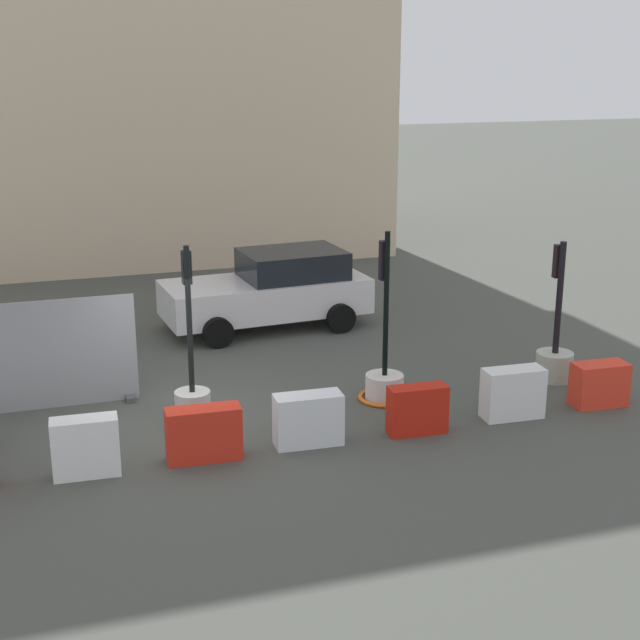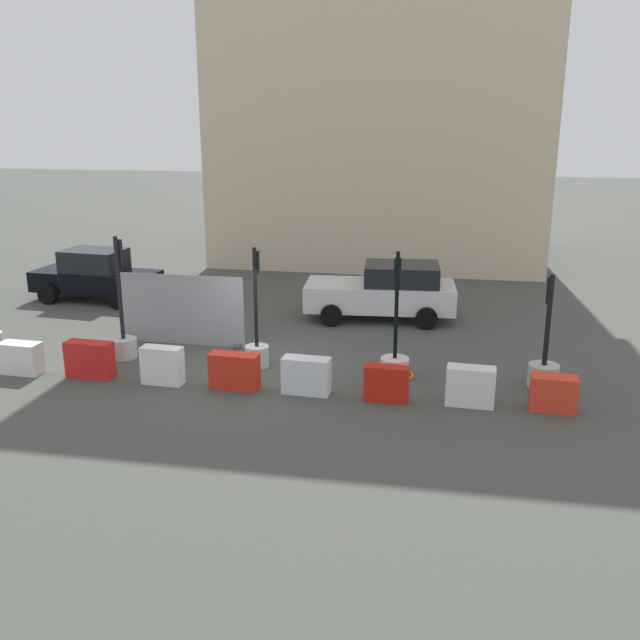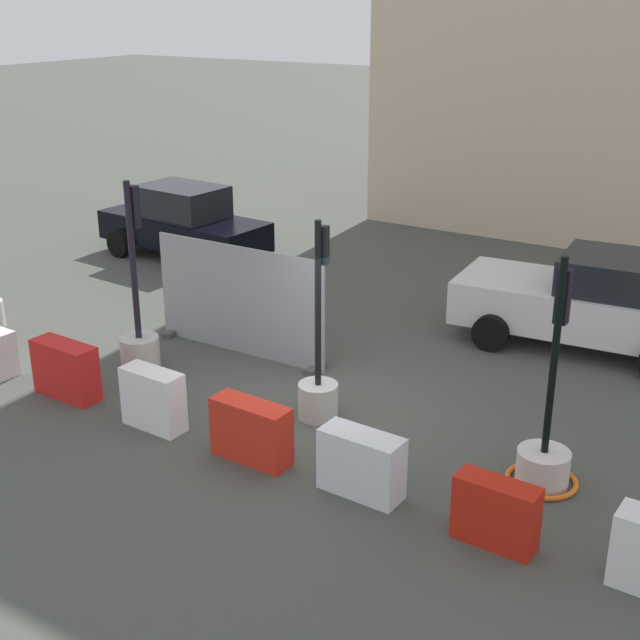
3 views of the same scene
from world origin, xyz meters
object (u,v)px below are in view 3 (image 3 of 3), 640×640
object	(u,v)px
traffic_light_1	(139,332)
car_black_sedan	(183,223)
traffic_light_2	(318,383)
car_white_van	(596,301)
construction_barrier_2	(66,370)
traffic_light_3	(544,453)
construction_barrier_5	(361,464)
construction_barrier_6	(496,513)
construction_barrier_3	(153,399)
construction_barrier_4	(251,431)

from	to	relation	value
traffic_light_1	car_black_sedan	xyz separation A→B (m)	(-3.57, 5.38, 0.23)
traffic_light_2	car_white_van	distance (m)	5.68
construction_barrier_2	car_black_sedan	bearing A→B (deg)	116.38
traffic_light_3	construction_barrier_2	world-z (taller)	traffic_light_3
construction_barrier_2	construction_barrier_5	distance (m)	5.34
traffic_light_1	construction_barrier_6	bearing A→B (deg)	-13.18
construction_barrier_3	construction_barrier_6	bearing A→B (deg)	-0.85
traffic_light_2	car_black_sedan	bearing A→B (deg)	143.08
construction_barrier_3	construction_barrier_6	size ratio (longest dim) A/B	1.00
construction_barrier_3	traffic_light_3	bearing A→B (deg)	15.69
car_black_sedan	construction_barrier_5	bearing A→B (deg)	-38.25
traffic_light_1	car_white_van	xyz separation A→B (m)	(6.34, 4.96, 0.25)
traffic_light_2	traffic_light_1	bearing A→B (deg)	179.84
traffic_light_3	car_white_van	xyz separation A→B (m)	(-0.74, 5.02, 0.43)
car_white_van	traffic_light_1	bearing A→B (deg)	-142.01
construction_barrier_4	construction_barrier_6	world-z (taller)	construction_barrier_4
construction_barrier_2	construction_barrier_4	size ratio (longest dim) A/B	1.00
traffic_light_1	construction_barrier_6	distance (m)	7.22
traffic_light_2	construction_barrier_2	world-z (taller)	traffic_light_2
traffic_light_1	construction_barrier_4	distance (m)	3.84
traffic_light_2	traffic_light_3	size ratio (longest dim) A/B	0.99
car_black_sedan	car_white_van	world-z (taller)	car_black_sedan
construction_barrier_2	construction_barrier_5	size ratio (longest dim) A/B	1.05
traffic_light_2	car_black_sedan	size ratio (longest dim) A/B	0.69
traffic_light_2	construction_barrier_6	bearing A→B (deg)	-25.54
construction_barrier_2	construction_barrier_3	distance (m)	1.89
traffic_light_2	construction_barrier_2	size ratio (longest dim) A/B	2.62
construction_barrier_4	car_black_sedan	xyz separation A→B (m)	(-7.07, 6.95, 0.43)
construction_barrier_2	traffic_light_1	bearing A→B (deg)	84.23
construction_barrier_4	car_black_sedan	bearing A→B (deg)	135.50
construction_barrier_2	car_black_sedan	world-z (taller)	car_black_sedan
traffic_light_3	construction_barrier_3	world-z (taller)	traffic_light_3
construction_barrier_6	car_white_van	bearing A→B (deg)	95.94
traffic_light_3	car_black_sedan	xyz separation A→B (m)	(-10.66, 5.45, 0.41)
car_white_van	construction_barrier_6	bearing A→B (deg)	-84.06
traffic_light_3	construction_barrier_5	distance (m)	2.39
traffic_light_3	construction_barrier_5	xyz separation A→B (m)	(-1.89, -1.46, -0.02)
traffic_light_3	construction_barrier_2	xyz separation A→B (m)	(-7.24, -1.44, 0.01)
traffic_light_3	construction_barrier_3	size ratio (longest dim) A/B	3.11
construction_barrier_6	traffic_light_2	bearing A→B (deg)	154.46
construction_barrier_4	car_white_van	xyz separation A→B (m)	(2.85, 6.52, 0.45)
construction_barrier_3	construction_barrier_4	xyz separation A→B (m)	(1.76, 0.00, -0.03)
traffic_light_3	construction_barrier_6	world-z (taller)	traffic_light_3
construction_barrier_2	construction_barrier_5	xyz separation A→B (m)	(5.34, -0.02, -0.03)
construction_barrier_4	construction_barrier_6	distance (m)	3.53
construction_barrier_2	construction_barrier_4	xyz separation A→B (m)	(3.65, -0.06, -0.03)
construction_barrier_3	car_black_sedan	xyz separation A→B (m)	(-5.30, 6.95, 0.40)
car_black_sedan	construction_barrier_6	bearing A→B (deg)	-33.55
traffic_light_2	car_white_van	size ratio (longest dim) A/B	0.65
traffic_light_2	construction_barrier_4	xyz separation A→B (m)	(-0.11, -1.55, -0.13)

